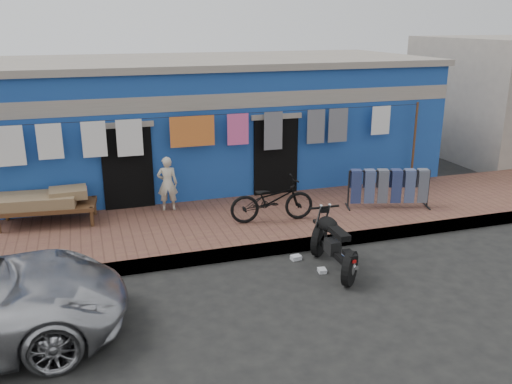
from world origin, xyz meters
name	(u,v)px	position (x,y,z in m)	size (l,w,h in m)	color
ground	(293,293)	(0.00, 0.00, 0.00)	(80.00, 80.00, 0.00)	black
sidewalk	(242,224)	(0.00, 3.00, 0.12)	(28.00, 3.00, 0.25)	brown
curb	(263,250)	(0.00, 1.55, 0.12)	(28.00, 0.10, 0.25)	gray
building	(200,121)	(0.00, 6.99, 1.69)	(12.20, 5.20, 3.36)	#1C4292
clothesline	(207,136)	(-0.44, 4.25, 1.83)	(10.06, 0.06, 2.10)	brown
seated_person	(167,184)	(-1.40, 4.05, 0.86)	(0.44, 0.29, 1.23)	beige
bicycle	(272,195)	(0.57, 2.68, 0.82)	(0.62, 1.76, 1.14)	black
motorcycle	(334,242)	(1.02, 0.62, 0.53)	(0.60, 1.64, 1.05)	black
charpoy	(48,208)	(-3.92, 3.98, 0.59)	(2.12, 1.17, 0.68)	brown
jeans_rack	(389,188)	(3.37, 2.69, 0.71)	(1.94, 0.90, 0.92)	black
litter_a	(296,258)	(0.53, 1.20, 0.04)	(0.19, 0.14, 0.08)	silver
litter_b	(348,253)	(1.55, 1.08, 0.04)	(0.16, 0.12, 0.08)	silver
litter_c	(322,270)	(0.78, 0.55, 0.03)	(0.17, 0.14, 0.07)	silver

